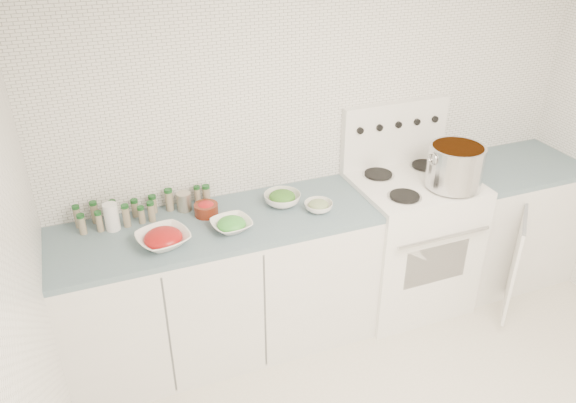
% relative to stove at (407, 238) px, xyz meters
% --- Properties ---
extents(room_walls, '(3.54, 3.04, 2.52)m').
position_rel_stove_xyz_m(room_walls, '(-0.48, -1.19, 1.06)').
color(room_walls, white).
rests_on(room_walls, ground).
extents(counter_left, '(1.85, 0.62, 0.90)m').
position_rel_stove_xyz_m(counter_left, '(-1.30, 0.00, -0.05)').
color(counter_left, white).
rests_on(counter_left, ground).
extents(stove, '(0.76, 0.70, 1.36)m').
position_rel_stove_xyz_m(stove, '(0.00, 0.00, 0.00)').
color(stove, white).
rests_on(stove, ground).
extents(counter_right, '(0.89, 0.91, 0.90)m').
position_rel_stove_xyz_m(counter_right, '(0.82, -0.00, -0.05)').
color(counter_right, white).
rests_on(counter_right, ground).
extents(stock_pot, '(0.36, 0.34, 0.26)m').
position_rel_stove_xyz_m(stock_pot, '(0.17, -0.17, 0.59)').
color(stock_pot, silver).
rests_on(stock_pot, stove).
extents(bowl_tomato, '(0.33, 0.33, 0.09)m').
position_rel_stove_xyz_m(bowl_tomato, '(-1.62, -0.11, 0.44)').
color(bowl_tomato, white).
rests_on(bowl_tomato, counter_left).
extents(bowl_snowpea, '(0.25, 0.25, 0.07)m').
position_rel_stove_xyz_m(bowl_snowpea, '(-1.24, -0.09, 0.43)').
color(bowl_snowpea, white).
rests_on(bowl_snowpea, counter_left).
extents(bowl_broccoli, '(0.25, 0.25, 0.09)m').
position_rel_stove_xyz_m(bowl_broccoli, '(-0.88, 0.07, 0.44)').
color(bowl_broccoli, white).
rests_on(bowl_broccoli, counter_left).
extents(bowl_zucchini, '(0.21, 0.21, 0.07)m').
position_rel_stove_xyz_m(bowl_zucchini, '(-0.71, -0.08, 0.43)').
color(bowl_zucchini, white).
rests_on(bowl_zucchini, counter_left).
extents(bowl_pepper, '(0.14, 0.14, 0.08)m').
position_rel_stove_xyz_m(bowl_pepper, '(-1.33, 0.12, 0.45)').
color(bowl_pepper, '#5F1F10').
rests_on(bowl_pepper, counter_left).
extents(salt_canister, '(0.09, 0.09, 0.16)m').
position_rel_stove_xyz_m(salt_canister, '(-1.85, 0.15, 0.48)').
color(salt_canister, white).
rests_on(salt_canister, counter_left).
extents(tin_can, '(0.11, 0.11, 0.11)m').
position_rel_stove_xyz_m(tin_can, '(-1.44, 0.22, 0.46)').
color(tin_can, '#A39B8A').
rests_on(tin_can, counter_left).
extents(spice_cluster, '(0.78, 0.15, 0.14)m').
position_rel_stove_xyz_m(spice_cluster, '(-1.71, 0.22, 0.47)').
color(spice_cluster, gray).
rests_on(spice_cluster, counter_left).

